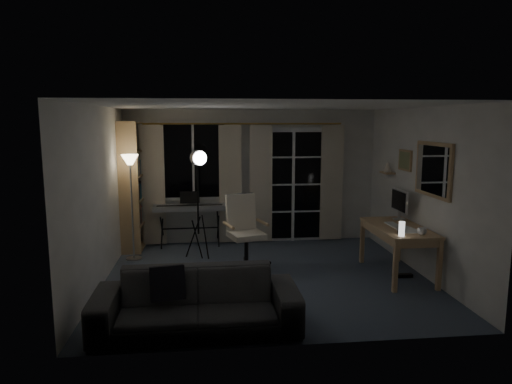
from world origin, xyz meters
TOP-DOWN VIEW (x-y plane):
  - floor at (0.00, 0.00)m, footprint 4.50×4.00m
  - window at (-1.05, 1.97)m, footprint 1.20×0.08m
  - french_door at (0.75, 1.97)m, footprint 1.32×0.09m
  - curtains at (-0.14, 1.88)m, footprint 3.60×0.07m
  - bookshelf at (-2.13, 1.83)m, footprint 0.38×1.03m
  - torchiere_lamp at (-2.00, 1.07)m, footprint 0.34×0.34m
  - keyboard_piano at (-1.12, 1.70)m, footprint 1.27×0.63m
  - studio_light at (-0.94, 0.99)m, footprint 0.41×0.41m
  - office_chair at (-0.28, 0.53)m, footprint 0.77×0.74m
  - desk at (1.88, -0.11)m, footprint 0.67×1.34m
  - monitor at (2.08, 0.34)m, footprint 0.17×0.52m
  - desk_clutter at (1.82, -0.34)m, footprint 0.42×0.82m
  - mug at (1.98, -0.61)m, footprint 0.12×0.09m
  - wall_mirror at (2.22, -0.35)m, footprint 0.04×0.94m
  - framed_print at (2.23, 0.55)m, footprint 0.03×0.42m
  - wall_shelf at (2.16, 1.05)m, footprint 0.16×0.30m
  - sofa at (-0.95, -1.55)m, footprint 2.16×0.65m

SIDE VIEW (x-z plane):
  - floor at x=0.00m, z-range -0.02..0.00m
  - sofa at x=-0.95m, z-range 0.00..0.84m
  - desk_clutter at x=1.82m, z-range 0.11..1.02m
  - desk at x=1.88m, z-range 0.27..0.99m
  - office_chair at x=-0.28m, z-range 0.10..1.20m
  - keyboard_piano at x=-1.12m, z-range 0.24..1.15m
  - mug at x=1.98m, z-range 0.72..0.84m
  - monitor at x=2.08m, z-range 0.77..1.22m
  - french_door at x=0.75m, z-range -0.03..2.08m
  - bookshelf at x=-2.13m, z-range -0.06..2.14m
  - curtains at x=-0.14m, z-range 0.03..2.16m
  - torchiere_lamp at x=-2.00m, z-range 0.51..2.20m
  - wall_shelf at x=2.16m, z-range 1.32..1.50m
  - studio_light at x=-0.94m, z-range 0.54..2.32m
  - window at x=-1.05m, z-range 0.80..2.20m
  - wall_mirror at x=2.22m, z-range 1.18..1.92m
  - framed_print at x=2.23m, z-range 1.44..1.76m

